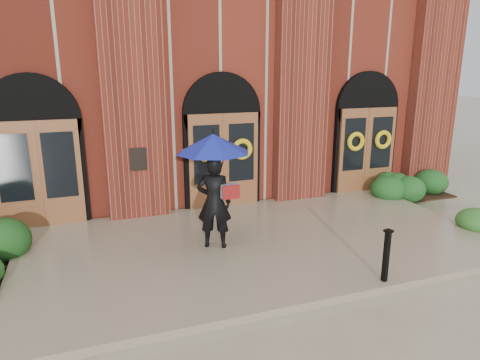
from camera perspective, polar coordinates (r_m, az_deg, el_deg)
name	(u,v)px	position (r m, az deg, el deg)	size (l,w,h in m)	color
ground	(263,249)	(9.38, 3.04, -9.14)	(90.00, 90.00, 0.00)	tan
landing	(260,243)	(9.47, 2.69, -8.38)	(10.00, 5.30, 0.15)	gray
church_building	(175,75)	(17.00, -8.69, 13.64)	(16.20, 12.53, 7.00)	maroon
man_with_umbrella	(214,169)	(8.61, -3.51, 1.46)	(1.96, 1.96, 2.39)	black
metal_post	(386,255)	(7.96, 18.93, -9.38)	(0.15, 0.15, 0.96)	black
hedge_wall_right	(402,185)	(13.77, 20.85, -0.67)	(2.77, 1.11, 0.71)	#1B4D1B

